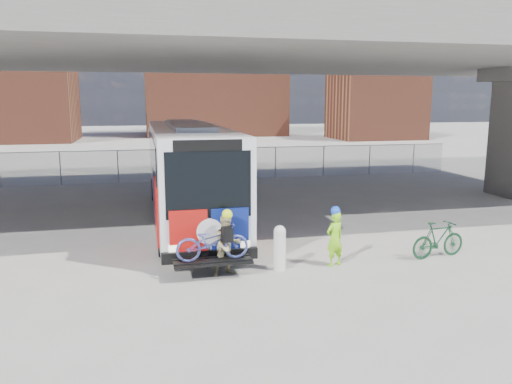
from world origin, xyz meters
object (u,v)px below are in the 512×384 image
object	(u,v)px
bus	(188,165)
bike_parked	(438,240)
bollard	(280,246)
cyclist_tan	(227,244)
cyclist_hivis	(335,237)

from	to	relation	value
bus	bike_parked	xyz separation A→B (m)	(6.60, -6.31, -1.57)
bollard	cyclist_tan	distance (m)	1.44
bus	bike_parked	world-z (taller)	bus
bus	bollard	bearing A→B (deg)	-73.74
cyclist_tan	bike_parked	world-z (taller)	cyclist_tan
cyclist_tan	bike_parked	size ratio (longest dim) A/B	0.98
bus	bollard	xyz separation A→B (m)	(1.84, -6.31, -1.45)
cyclist_hivis	cyclist_tan	bearing A→B (deg)	-18.76
bollard	cyclist_hivis	distance (m)	1.57
cyclist_tan	bike_parked	bearing A→B (deg)	-11.79
bus	bike_parked	size ratio (longest dim) A/B	7.20
cyclist_hivis	bike_parked	bearing A→B (deg)	159.43
bus	cyclist_hivis	size ratio (longest dim) A/B	7.70
bollard	bike_parked	world-z (taller)	bollard
bollard	cyclist_tan	world-z (taller)	cyclist_tan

